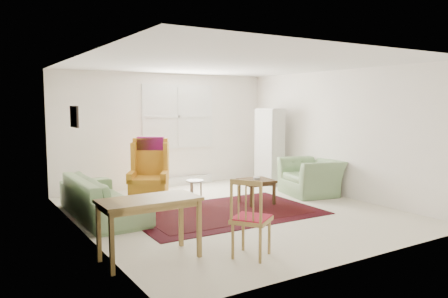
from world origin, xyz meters
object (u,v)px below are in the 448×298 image
cabinet (270,147)px  wingback_chair (149,170)px  sofa (103,189)px  stool (195,192)px  armchair (311,173)px  coffee_table (256,192)px  desk_chair (251,217)px  desk (150,229)px

cabinet → wingback_chair: bearing=-173.6°
sofa → wingback_chair: size_ratio=1.87×
stool → armchair: bearing=-13.1°
wingback_chair → coffee_table: (1.62, -1.19, -0.37)m
armchair → wingback_chair: 3.25m
sofa → coffee_table: bearing=-103.0°
wingback_chair → coffee_table: bearing=-5.7°
coffee_table → desk_chair: 2.80m
desk → stool: bearing=51.5°
desk → desk_chair: bearing=-27.5°
coffee_table → cabinet: (1.43, 1.46, 0.63)m
sofa → armchair: (4.09, -0.51, -0.02)m
cabinet → desk_chair: size_ratio=1.78×
stool → desk_chair: (-0.76, -2.86, 0.26)m
wingback_chair → desk: wingback_chair is taller
armchair → cabinet: (-0.00, 1.37, 0.43)m
coffee_table → desk: bearing=-149.0°
cabinet → armchair: bearing=-88.5°
wingback_chair → stool: (0.68, -0.55, -0.38)m
cabinet → desk_chair: 4.84m
coffee_table → stool: size_ratio=1.28×
sofa → desk_chair: bearing=-161.4°
desk_chair → coffee_table: bearing=-71.9°
armchair → stool: size_ratio=2.53×
coffee_table → wingback_chair: bearing=143.7°
desk → desk_chair: size_ratio=1.20×
sofa → armchair: sofa is taller
wingback_chair → desk: 3.08m
stool → desk: 2.95m
armchair → wingback_chair: (-3.05, 1.10, 0.17)m
desk → wingback_chair: bearing=68.0°
coffee_table → desk_chair: bearing=-127.3°
sofa → wingback_chair: bearing=-60.8°
stool → desk_chair: 2.97m
coffee_table → cabinet: size_ratio=0.33×
sofa → coffee_table: (2.66, -0.60, -0.23)m
armchair → coffee_table: (-1.43, -0.09, -0.20)m
armchair → desk: bearing=-55.8°
armchair → desk_chair: 3.89m
armchair → stool: armchair is taller
sofa → armchair: 4.12m
coffee_table → desk_chair: desk_chair is taller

